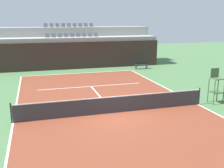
# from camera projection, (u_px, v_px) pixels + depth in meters

# --- Properties ---
(ground_plane) EXTENTS (80.00, 80.00, 0.00)m
(ground_plane) POSITION_uv_depth(u_px,v_px,m) (114.00, 113.00, 15.22)
(ground_plane) COLOR #477042
(court_surface) EXTENTS (11.00, 24.00, 0.01)m
(court_surface) POSITION_uv_depth(u_px,v_px,m) (114.00, 113.00, 15.22)
(court_surface) COLOR brown
(court_surface) RESTS_ON ground_plane
(baseline_far) EXTENTS (11.00, 0.10, 0.00)m
(baseline_far) POSITION_uv_depth(u_px,v_px,m) (79.00, 73.00, 26.36)
(baseline_far) COLOR white
(baseline_far) RESTS_ON court_surface
(sideline_left) EXTENTS (0.10, 24.00, 0.00)m
(sideline_left) POSITION_uv_depth(u_px,v_px,m) (13.00, 123.00, 13.72)
(sideline_left) COLOR white
(sideline_left) RESTS_ON court_surface
(sideline_right) EXTENTS (0.10, 24.00, 0.00)m
(sideline_right) POSITION_uv_depth(u_px,v_px,m) (198.00, 104.00, 16.71)
(sideline_right) COLOR white
(sideline_right) RESTS_ON court_surface
(service_line_far) EXTENTS (8.26, 0.10, 0.00)m
(service_line_far) POSITION_uv_depth(u_px,v_px,m) (91.00, 86.00, 21.18)
(service_line_far) COLOR white
(service_line_far) RESTS_ON court_surface
(centre_service_line) EXTENTS (0.10, 6.40, 0.00)m
(centre_service_line) POSITION_uv_depth(u_px,v_px,m) (101.00, 97.00, 18.20)
(centre_service_line) COLOR white
(centre_service_line) RESTS_ON court_surface
(back_wall) EXTENTS (19.01, 0.30, 2.86)m
(back_wall) POSITION_uv_depth(u_px,v_px,m) (75.00, 56.00, 28.42)
(back_wall) COLOR #33231E
(back_wall) RESTS_ON ground_plane
(stands_tier_lower) EXTENTS (19.01, 2.40, 3.29)m
(stands_tier_lower) POSITION_uv_depth(u_px,v_px,m) (73.00, 52.00, 29.63)
(stands_tier_lower) COLOR #9E9E99
(stands_tier_lower) RESTS_ON ground_plane
(stands_tier_upper) EXTENTS (19.01, 2.40, 4.31)m
(stands_tier_upper) POSITION_uv_depth(u_px,v_px,m) (70.00, 46.00, 31.75)
(stands_tier_upper) COLOR #9E9E99
(stands_tier_upper) RESTS_ON ground_plane
(seating_row_lower) EXTENTS (5.78, 0.44, 0.44)m
(seating_row_lower) POSITION_uv_depth(u_px,v_px,m) (72.00, 36.00, 29.30)
(seating_row_lower) COLOR slate
(seating_row_lower) RESTS_ON stands_tier_lower
(seating_row_upper) EXTENTS (5.78, 0.44, 0.44)m
(seating_row_upper) POSITION_uv_depth(u_px,v_px,m) (69.00, 26.00, 31.30)
(seating_row_upper) COLOR slate
(seating_row_upper) RESTS_ON stands_tier_upper
(tennis_net) EXTENTS (11.08, 0.08, 1.07)m
(tennis_net) POSITION_uv_depth(u_px,v_px,m) (114.00, 104.00, 15.10)
(tennis_net) COLOR black
(tennis_net) RESTS_ON court_surface
(umpire_chair) EXTENTS (0.76, 0.66, 2.20)m
(umpire_chair) POSITION_uv_depth(u_px,v_px,m) (216.00, 85.00, 16.83)
(umpire_chair) COLOR #334C2D
(umpire_chair) RESTS_ON ground_plane
(player_bench) EXTENTS (1.50, 0.40, 0.85)m
(player_bench) POSITION_uv_depth(u_px,v_px,m) (141.00, 64.00, 28.70)
(player_bench) COLOR #232328
(player_bench) RESTS_ON ground_plane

